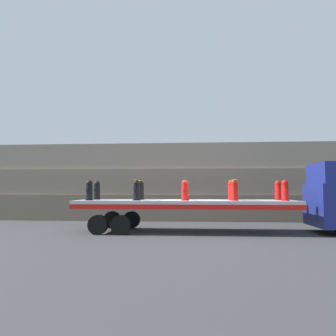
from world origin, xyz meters
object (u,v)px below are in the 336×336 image
Objects in this scene: fire_hydrant_red_far_3 at (231,191)px; fire_hydrant_red_far_4 at (278,191)px; fire_hydrant_red_near_4 at (285,191)px; flatbed_trailer at (173,206)px; fire_hydrant_red_near_2 at (185,191)px; fire_hydrant_black_near_1 at (137,191)px; fire_hydrant_black_far_0 at (97,190)px; fire_hydrant_black_near_0 at (89,191)px; fire_hydrant_red_near_3 at (234,191)px; fire_hydrant_red_far_2 at (186,191)px; fire_hydrant_black_far_1 at (141,191)px.

fire_hydrant_red_far_3 and fire_hydrant_red_far_4 have the same top height.
fire_hydrant_red_far_3 is at bearing 180.00° from fire_hydrant_red_far_4.
fire_hydrant_red_near_4 is 1.00× the size of fire_hydrant_red_far_4.
flatbed_trailer is 10.93× the size of fire_hydrant_red_near_2.
fire_hydrant_black_far_0 is at bearing 151.49° from fire_hydrant_black_near_1.
fire_hydrant_black_near_0 is 8.35m from fire_hydrant_red_far_4.
fire_hydrant_red_near_2 is (2.07, 0.00, 0.00)m from fire_hydrant_black_near_1.
flatbed_trailer is 2.75m from fire_hydrant_red_near_3.
fire_hydrant_red_far_4 is at bearing 0.00° from fire_hydrant_red_far_3.
fire_hydrant_red_far_2 is at bearing 90.00° from fire_hydrant_red_near_2.
fire_hydrant_black_near_1 is 2.07m from fire_hydrant_red_near_2.
fire_hydrant_black_far_1 and fire_hydrant_red_near_4 have the same top height.
fire_hydrant_red_far_3 is at bearing 10.26° from fire_hydrant_black_near_0.
fire_hydrant_red_near_3 is at bearing -28.51° from fire_hydrant_red_far_2.
fire_hydrant_black_far_1 and fire_hydrant_red_near_3 have the same top height.
fire_hydrant_red_near_2 and fire_hydrant_red_near_4 have the same top height.
fire_hydrant_black_far_0 is at bearing 171.11° from flatbed_trailer.
fire_hydrant_black_near_0 is 8.27m from fire_hydrant_red_near_4.
fire_hydrant_red_near_4 is (4.68, -0.56, 0.66)m from flatbed_trailer.
fire_hydrant_red_near_4 is (6.20, 0.00, 0.00)m from fire_hydrant_black_near_1.
fire_hydrant_red_near_2 is 1.12m from fire_hydrant_red_far_2.
flatbed_trailer is 3.69m from fire_hydrant_black_far_0.
flatbed_trailer is at bearing -134.07° from fire_hydrant_red_far_2.
fire_hydrant_black_near_0 is 2.07m from fire_hydrant_black_near_1.
fire_hydrant_red_near_3 is (6.20, -1.12, 0.00)m from fire_hydrant_black_far_0.
fire_hydrant_black_near_0 and fire_hydrant_red_far_3 have the same top height.
fire_hydrant_red_far_4 is (8.27, 1.12, 0.00)m from fire_hydrant_black_near_0.
fire_hydrant_black_far_0 is 1.00× the size of fire_hydrant_red_far_2.
fire_hydrant_black_near_0 is at bearing -164.80° from fire_hydrant_red_far_2.
fire_hydrant_black_near_1 is at bearing -159.77° from flatbed_trailer.
fire_hydrant_black_far_0 and fire_hydrant_black_far_1 have the same top height.
fire_hydrant_red_far_2 and fire_hydrant_red_far_3 have the same top height.
fire_hydrant_black_near_1 is 1.00× the size of fire_hydrant_red_far_4.
fire_hydrant_black_near_0 is at bearing -171.11° from flatbed_trailer.
fire_hydrant_black_far_1 is at bearing 90.00° from fire_hydrant_black_near_1.
fire_hydrant_red_near_3 is at bearing 0.00° from fire_hydrant_red_near_2.
fire_hydrant_black_near_0 is at bearing 180.00° from fire_hydrant_red_near_3.
fire_hydrant_red_near_2 is at bearing -28.51° from fire_hydrant_black_far_1.
fire_hydrant_red_near_3 is at bearing -10.26° from fire_hydrant_black_far_0.
fire_hydrant_black_far_1 is at bearing 164.80° from fire_hydrant_red_near_3.
flatbed_trailer is 10.93× the size of fire_hydrant_red_far_2.
fire_hydrant_black_far_1 is (0.00, 1.12, 0.00)m from fire_hydrant_black_near_1.
fire_hydrant_black_near_1 is 1.12m from fire_hydrant_black_far_1.
fire_hydrant_red_far_4 is at bearing 0.00° from fire_hydrant_red_far_2.
fire_hydrant_red_near_2 is at bearing -90.00° from fire_hydrant_red_far_2.
flatbed_trailer is at bearing -167.86° from fire_hydrant_red_far_3.
fire_hydrant_red_far_3 is at bearing 151.49° from fire_hydrant_red_near_4.
fire_hydrant_black_far_0 is 6.30m from fire_hydrant_red_near_3.
fire_hydrant_black_far_1 is (-1.52, 0.56, 0.66)m from flatbed_trailer.
fire_hydrant_red_near_3 and fire_hydrant_red_far_4 have the same top height.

